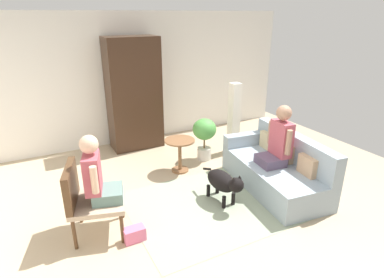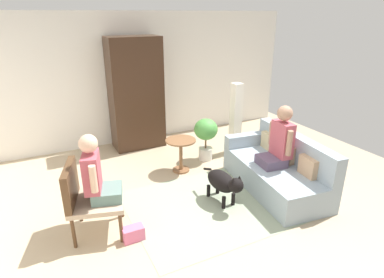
{
  "view_description": "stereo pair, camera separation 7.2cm",
  "coord_description": "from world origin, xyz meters",
  "px_view_note": "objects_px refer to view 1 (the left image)",
  "views": [
    {
      "loc": [
        -2.1,
        -3.37,
        2.59
      ],
      "look_at": [
        -0.22,
        0.25,
        0.98
      ],
      "focal_mm": 30.0,
      "sensor_mm": 36.0,
      "label": 1
    },
    {
      "loc": [
        -2.04,
        -3.41,
        2.59
      ],
      "look_at": [
        -0.22,
        0.25,
        0.98
      ],
      "focal_mm": 30.0,
      "sensor_mm": 36.0,
      "label": 2
    }
  ],
  "objects_px": {
    "dog": "(223,182)",
    "armoire_cabinet": "(134,94)",
    "armchair": "(86,196)",
    "round_end_table": "(180,150)",
    "potted_plant": "(204,133)",
    "person_on_armchair": "(97,175)",
    "couch": "(276,169)",
    "column_lamp": "(234,119)",
    "person_on_couch": "(279,140)",
    "handbag": "(134,234)"
  },
  "relations": [
    {
      "from": "dog",
      "to": "armoire_cabinet",
      "type": "bearing_deg",
      "value": 99.09
    },
    {
      "from": "armchair",
      "to": "round_end_table",
      "type": "relative_size",
      "value": 1.61
    },
    {
      "from": "dog",
      "to": "potted_plant",
      "type": "xyz_separation_m",
      "value": [
        0.49,
        1.42,
        0.18
      ]
    },
    {
      "from": "person_on_armchair",
      "to": "dog",
      "type": "bearing_deg",
      "value": -4.04
    },
    {
      "from": "dog",
      "to": "couch",
      "type": "bearing_deg",
      "value": 1.14
    },
    {
      "from": "couch",
      "to": "dog",
      "type": "relative_size",
      "value": 2.23
    },
    {
      "from": "couch",
      "to": "armoire_cabinet",
      "type": "height_order",
      "value": "armoire_cabinet"
    },
    {
      "from": "person_on_armchair",
      "to": "column_lamp",
      "type": "xyz_separation_m",
      "value": [
        2.89,
        1.36,
        -0.13
      ]
    },
    {
      "from": "couch",
      "to": "person_on_couch",
      "type": "xyz_separation_m",
      "value": [
        -0.04,
        -0.03,
        0.5
      ]
    },
    {
      "from": "round_end_table",
      "to": "dog",
      "type": "distance_m",
      "value": 1.2
    },
    {
      "from": "handbag",
      "to": "armchair",
      "type": "bearing_deg",
      "value": 139.19
    },
    {
      "from": "potted_plant",
      "to": "column_lamp",
      "type": "distance_m",
      "value": 0.71
    },
    {
      "from": "round_end_table",
      "to": "column_lamp",
      "type": "xyz_separation_m",
      "value": [
        1.3,
        0.29,
        0.29
      ]
    },
    {
      "from": "dog",
      "to": "round_end_table",
      "type": "bearing_deg",
      "value": 95.86
    },
    {
      "from": "potted_plant",
      "to": "armoire_cabinet",
      "type": "bearing_deg",
      "value": 126.73
    },
    {
      "from": "couch",
      "to": "dog",
      "type": "bearing_deg",
      "value": -178.86
    },
    {
      "from": "couch",
      "to": "dog",
      "type": "height_order",
      "value": "couch"
    },
    {
      "from": "couch",
      "to": "armchair",
      "type": "bearing_deg",
      "value": 177.14
    },
    {
      "from": "person_on_armchair",
      "to": "dog",
      "type": "relative_size",
      "value": 0.97
    },
    {
      "from": "round_end_table",
      "to": "handbag",
      "type": "distance_m",
      "value": 1.94
    },
    {
      "from": "round_end_table",
      "to": "dog",
      "type": "bearing_deg",
      "value": -84.14
    },
    {
      "from": "person_on_armchair",
      "to": "potted_plant",
      "type": "xyz_separation_m",
      "value": [
        2.2,
        1.3,
        -0.29
      ]
    },
    {
      "from": "round_end_table",
      "to": "handbag",
      "type": "bearing_deg",
      "value": -132.29
    },
    {
      "from": "potted_plant",
      "to": "column_lamp",
      "type": "relative_size",
      "value": 0.58
    },
    {
      "from": "dog",
      "to": "armoire_cabinet",
      "type": "distance_m",
      "value": 2.79
    },
    {
      "from": "dog",
      "to": "armoire_cabinet",
      "type": "relative_size",
      "value": 0.4
    },
    {
      "from": "potted_plant",
      "to": "armoire_cabinet",
      "type": "xyz_separation_m",
      "value": [
        -0.91,
        1.22,
        0.58
      ]
    },
    {
      "from": "potted_plant",
      "to": "dog",
      "type": "bearing_deg",
      "value": -109.04
    },
    {
      "from": "armchair",
      "to": "couch",
      "type": "bearing_deg",
      "value": -2.86
    },
    {
      "from": "potted_plant",
      "to": "armoire_cabinet",
      "type": "height_order",
      "value": "armoire_cabinet"
    },
    {
      "from": "person_on_couch",
      "to": "dog",
      "type": "height_order",
      "value": "person_on_couch"
    },
    {
      "from": "potted_plant",
      "to": "column_lamp",
      "type": "height_order",
      "value": "column_lamp"
    },
    {
      "from": "person_on_armchair",
      "to": "handbag",
      "type": "xyz_separation_m",
      "value": [
        0.3,
        -0.35,
        -0.72
      ]
    },
    {
      "from": "armchair",
      "to": "person_on_couch",
      "type": "xyz_separation_m",
      "value": [
        2.82,
        -0.17,
        0.26
      ]
    },
    {
      "from": "couch",
      "to": "handbag",
      "type": "bearing_deg",
      "value": -174.21
    },
    {
      "from": "armchair",
      "to": "dog",
      "type": "relative_size",
      "value": 1.07
    },
    {
      "from": "handbag",
      "to": "dog",
      "type": "bearing_deg",
      "value": 9.05
    },
    {
      "from": "person_on_couch",
      "to": "armchair",
      "type": "bearing_deg",
      "value": 176.53
    },
    {
      "from": "armchair",
      "to": "armoire_cabinet",
      "type": "distance_m",
      "value": 2.92
    },
    {
      "from": "person_on_armchair",
      "to": "round_end_table",
      "type": "xyz_separation_m",
      "value": [
        1.59,
        1.07,
        -0.42
      ]
    },
    {
      "from": "person_on_couch",
      "to": "armoire_cabinet",
      "type": "xyz_separation_m",
      "value": [
        -1.38,
        2.65,
        0.29
      ]
    },
    {
      "from": "armchair",
      "to": "handbag",
      "type": "relative_size",
      "value": 3.63
    },
    {
      "from": "armchair",
      "to": "potted_plant",
      "type": "bearing_deg",
      "value": 28.12
    },
    {
      "from": "couch",
      "to": "potted_plant",
      "type": "distance_m",
      "value": 1.51
    },
    {
      "from": "column_lamp",
      "to": "armoire_cabinet",
      "type": "bearing_deg",
      "value": 143.99
    },
    {
      "from": "person_on_armchair",
      "to": "round_end_table",
      "type": "distance_m",
      "value": 1.96
    },
    {
      "from": "armchair",
      "to": "dog",
      "type": "height_order",
      "value": "armchair"
    },
    {
      "from": "potted_plant",
      "to": "person_on_armchair",
      "type": "bearing_deg",
      "value": -149.47
    },
    {
      "from": "dog",
      "to": "handbag",
      "type": "distance_m",
      "value": 1.45
    },
    {
      "from": "person_on_armchair",
      "to": "armoire_cabinet",
      "type": "bearing_deg",
      "value": 62.92
    }
  ]
}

